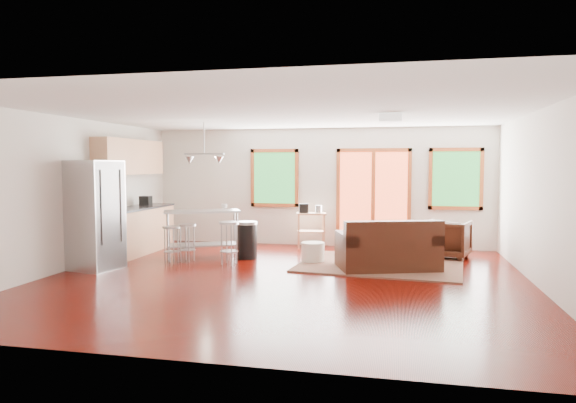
% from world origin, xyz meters
% --- Properties ---
extents(floor, '(7.50, 7.00, 0.02)m').
position_xyz_m(floor, '(0.00, 0.00, -0.01)').
color(floor, '#340300').
rests_on(floor, ground).
extents(ceiling, '(7.50, 7.00, 0.02)m').
position_xyz_m(ceiling, '(0.00, 0.00, 2.61)').
color(ceiling, silver).
rests_on(ceiling, ground).
extents(back_wall, '(7.50, 0.02, 2.60)m').
position_xyz_m(back_wall, '(0.00, 3.51, 1.30)').
color(back_wall, beige).
rests_on(back_wall, ground).
extents(left_wall, '(0.02, 7.00, 2.60)m').
position_xyz_m(left_wall, '(-3.76, 0.00, 1.30)').
color(left_wall, beige).
rests_on(left_wall, ground).
extents(right_wall, '(0.02, 7.00, 2.60)m').
position_xyz_m(right_wall, '(3.76, 0.00, 1.30)').
color(right_wall, beige).
rests_on(right_wall, ground).
extents(front_wall, '(7.50, 0.02, 2.60)m').
position_xyz_m(front_wall, '(0.00, -3.51, 1.30)').
color(front_wall, beige).
rests_on(front_wall, ground).
extents(window_left, '(1.10, 0.05, 1.30)m').
position_xyz_m(window_left, '(-1.00, 3.46, 1.50)').
color(window_left, '#1F5B26').
rests_on(window_left, back_wall).
extents(french_doors, '(1.60, 0.05, 2.10)m').
position_xyz_m(french_doors, '(1.20, 3.46, 1.10)').
color(french_doors, '#BC4828').
rests_on(french_doors, back_wall).
extents(window_right, '(1.10, 0.05, 1.30)m').
position_xyz_m(window_right, '(2.90, 3.46, 1.50)').
color(window_right, '#1F5B26').
rests_on(window_right, back_wall).
extents(rug, '(3.02, 2.45, 0.03)m').
position_xyz_m(rug, '(1.44, 1.41, 0.01)').
color(rug, '#52613A').
rests_on(rug, floor).
extents(loveseat, '(1.85, 1.40, 0.88)m').
position_xyz_m(loveseat, '(1.58, 1.05, 0.35)').
color(loveseat, black).
rests_on(loveseat, floor).
extents(coffee_table, '(1.07, 0.74, 0.40)m').
position_xyz_m(coffee_table, '(1.85, 1.64, 0.34)').
color(coffee_table, '#341008').
rests_on(coffee_table, floor).
extents(armchair, '(0.98, 0.94, 0.81)m').
position_xyz_m(armchair, '(2.67, 2.45, 0.41)').
color(armchair, black).
rests_on(armchair, floor).
extents(ottoman, '(0.67, 0.67, 0.37)m').
position_xyz_m(ottoman, '(1.00, 2.52, 0.19)').
color(ottoman, black).
rests_on(ottoman, floor).
extents(pouf, '(0.53, 0.53, 0.37)m').
position_xyz_m(pouf, '(0.22, 1.46, 0.19)').
color(pouf, white).
rests_on(pouf, floor).
extents(vase, '(0.20, 0.20, 0.28)m').
position_xyz_m(vase, '(1.57, 1.91, 0.50)').
color(vase, silver).
rests_on(vase, coffee_table).
extents(book, '(0.21, 0.05, 0.28)m').
position_xyz_m(book, '(1.93, 1.77, 0.54)').
color(book, maroon).
rests_on(book, coffee_table).
extents(cabinets, '(0.64, 2.24, 2.30)m').
position_xyz_m(cabinets, '(-3.49, 1.70, 0.93)').
color(cabinets, tan).
rests_on(cabinets, floor).
extents(refrigerator, '(0.88, 0.86, 1.87)m').
position_xyz_m(refrigerator, '(-3.34, 0.09, 0.93)').
color(refrigerator, '#B7BABC').
rests_on(refrigerator, floor).
extents(island, '(1.55, 1.13, 0.91)m').
position_xyz_m(island, '(-1.99, 1.57, 0.63)').
color(island, '#B7BABC').
rests_on(island, floor).
extents(cup, '(0.13, 0.10, 0.12)m').
position_xyz_m(cup, '(-1.55, 1.61, 1.01)').
color(cup, silver).
rests_on(cup, island).
extents(bar_stool_a, '(0.33, 0.33, 0.67)m').
position_xyz_m(bar_stool_a, '(-2.30, 0.87, 0.50)').
color(bar_stool_a, '#B7BABC').
rests_on(bar_stool_a, floor).
extents(bar_stool_b, '(0.38, 0.38, 0.70)m').
position_xyz_m(bar_stool_b, '(-2.09, 1.09, 0.52)').
color(bar_stool_b, '#B7BABC').
rests_on(bar_stool_b, floor).
extents(bar_stool_c, '(0.41, 0.41, 0.77)m').
position_xyz_m(bar_stool_c, '(-1.24, 0.98, 0.57)').
color(bar_stool_c, '#B7BABC').
rests_on(bar_stool_c, floor).
extents(trash_can, '(0.44, 0.44, 0.71)m').
position_xyz_m(trash_can, '(-1.08, 1.60, 0.36)').
color(trash_can, black).
rests_on(trash_can, floor).
extents(kitchen_cart, '(0.70, 0.53, 0.96)m').
position_xyz_m(kitchen_cart, '(-0.12, 3.09, 0.66)').
color(kitchen_cart, tan).
rests_on(kitchen_cart, floor).
extents(ceiling_flush, '(0.35, 0.35, 0.12)m').
position_xyz_m(ceiling_flush, '(1.60, 0.60, 2.53)').
color(ceiling_flush, white).
rests_on(ceiling_flush, ceiling).
extents(pendant_light, '(0.80, 0.18, 0.79)m').
position_xyz_m(pendant_light, '(-1.90, 1.50, 1.90)').
color(pendant_light, gray).
rests_on(pendant_light, ceiling).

